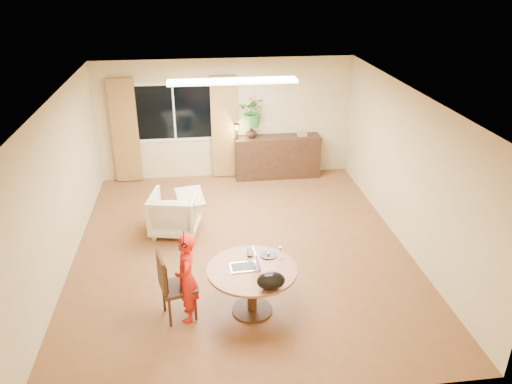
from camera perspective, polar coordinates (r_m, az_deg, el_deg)
floor at (r=8.48m, az=-1.67°, el=-6.45°), size 6.50×6.50×0.00m
ceiling at (r=7.47m, az=-1.92°, el=10.86°), size 6.50×6.50×0.00m
wall_back at (r=10.94m, az=-3.46°, el=8.31°), size 5.50×0.00×5.50m
wall_left at (r=8.13m, az=-21.46°, el=0.58°), size 0.00×6.50×6.50m
wall_right at (r=8.57m, az=16.86°, el=2.49°), size 0.00×6.50×6.50m
window at (r=10.86m, az=-9.35°, el=8.99°), size 1.70×0.03×1.30m
curtain_left at (r=10.98m, az=-14.75°, el=6.73°), size 0.55×0.08×2.25m
curtain_right at (r=10.89m, az=-3.67°, el=7.37°), size 0.55×0.08×2.25m
ceiling_panel at (r=8.64m, az=-2.69°, el=12.53°), size 2.20×0.35×0.05m
dining_table at (r=6.79m, az=-0.45°, el=-9.79°), size 1.21×1.21×0.69m
dining_chair at (r=6.82m, az=-8.88°, el=-10.51°), size 0.57×0.54×0.98m
child at (r=6.70m, az=-7.93°, el=-9.69°), size 0.47×0.32×1.27m
laptop at (r=6.66m, az=-1.44°, el=-7.70°), size 0.40×0.28×0.26m
tumbler at (r=6.93m, az=-0.70°, el=-6.94°), size 0.10×0.10×0.12m
wine_glass at (r=6.87m, az=2.77°, el=-6.95°), size 0.08×0.08×0.20m
pot_lid at (r=6.97m, az=1.43°, el=-7.17°), size 0.24×0.24×0.04m
handbag at (r=6.27m, az=1.72°, el=-10.12°), size 0.39×0.27×0.24m
armchair at (r=8.91m, az=-9.25°, el=-2.36°), size 0.96×0.98×0.76m
throw at (r=8.70m, az=-7.58°, el=-0.06°), size 0.54×0.62×0.03m
sideboard at (r=11.10m, az=2.45°, el=4.04°), size 1.87×0.46×0.93m
vase at (r=10.83m, az=-0.54°, el=6.84°), size 0.29×0.29×0.25m
bouquet at (r=10.70m, az=-0.28°, el=9.16°), size 0.72×0.67×0.66m
book_stack at (r=11.03m, az=5.30°, el=6.63°), size 0.21×0.17×0.08m
desk_lamp at (r=10.73m, az=-2.21°, el=6.96°), size 0.15×0.15×0.36m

